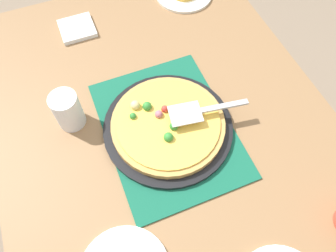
{
  "coord_description": "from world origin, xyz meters",
  "views": [
    {
      "loc": [
        -0.44,
        0.18,
        1.59
      ],
      "look_at": [
        0.0,
        0.0,
        0.77
      ],
      "focal_mm": 34.55,
      "sensor_mm": 36.0,
      "label": 1
    }
  ],
  "objects_px": {
    "pizza_server": "(202,111)",
    "cup_near": "(68,110)",
    "napkin_stack": "(77,28)",
    "pizza_pan": "(168,127)",
    "pizza": "(167,124)"
  },
  "relations": [
    {
      "from": "cup_near",
      "to": "pizza_server",
      "type": "bearing_deg",
      "value": -112.84
    },
    {
      "from": "pizza_server",
      "to": "cup_near",
      "type": "bearing_deg",
      "value": 67.16
    },
    {
      "from": "napkin_stack",
      "to": "pizza_server",
      "type": "bearing_deg",
      "value": -154.67
    },
    {
      "from": "pizza",
      "to": "pizza_pan",
      "type": "bearing_deg",
      "value": -131.15
    },
    {
      "from": "pizza_pan",
      "to": "cup_near",
      "type": "xyz_separation_m",
      "value": [
        0.13,
        0.26,
        0.05
      ]
    },
    {
      "from": "pizza",
      "to": "cup_near",
      "type": "distance_m",
      "value": 0.29
    },
    {
      "from": "cup_near",
      "to": "napkin_stack",
      "type": "relative_size",
      "value": 1.0
    },
    {
      "from": "cup_near",
      "to": "napkin_stack",
      "type": "height_order",
      "value": "cup_near"
    },
    {
      "from": "napkin_stack",
      "to": "cup_near",
      "type": "bearing_deg",
      "value": 164.03
    },
    {
      "from": "pizza",
      "to": "pizza_server",
      "type": "bearing_deg",
      "value": -99.36
    },
    {
      "from": "cup_near",
      "to": "napkin_stack",
      "type": "xyz_separation_m",
      "value": [
        0.37,
        -0.11,
        -0.05
      ]
    },
    {
      "from": "pizza_pan",
      "to": "napkin_stack",
      "type": "height_order",
      "value": "pizza_pan"
    },
    {
      "from": "pizza_pan",
      "to": "pizza",
      "type": "height_order",
      "value": "pizza"
    },
    {
      "from": "napkin_stack",
      "to": "pizza",
      "type": "bearing_deg",
      "value": -163.6
    },
    {
      "from": "pizza_pan",
      "to": "pizza",
      "type": "distance_m",
      "value": 0.02
    }
  ]
}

